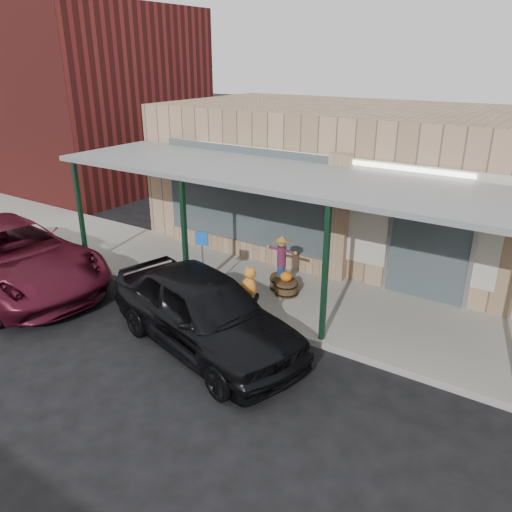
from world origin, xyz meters
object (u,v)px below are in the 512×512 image
Objects in this scene: barrel_pumpkin at (286,286)px; parked_sedan at (204,311)px; barrel_scarecrow at (281,272)px; car_maroon at (10,256)px; handicap_sign at (202,255)px.

parked_sedan is (-0.33, -2.70, 0.43)m from barrel_pumpkin.
barrel_scarecrow is 0.23× the size of car_maroon.
parked_sedan is at bearing -111.96° from barrel_scarecrow.
handicap_sign is 5.05m from car_maroon.
car_maroon reaches higher than barrel_pumpkin.
parked_sedan is at bearing -60.73° from handicap_sign.
barrel_scarecrow is 0.28× the size of parked_sedan.
barrel_scarecrow is at bearing 32.33° from handicap_sign.
car_maroon is at bearing 109.67° from parked_sedan.
car_maroon is (-6.25, -3.19, 0.46)m from barrel_pumpkin.
parked_sedan is 0.84× the size of car_maroon.
barrel_scarecrow is 6.89m from car_maroon.
parked_sedan is at bearing -97.08° from barrel_pumpkin.
car_maroon is (-4.59, -2.09, -0.35)m from handicap_sign.
handicap_sign is (-1.40, -1.31, 0.57)m from barrel_scarecrow.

